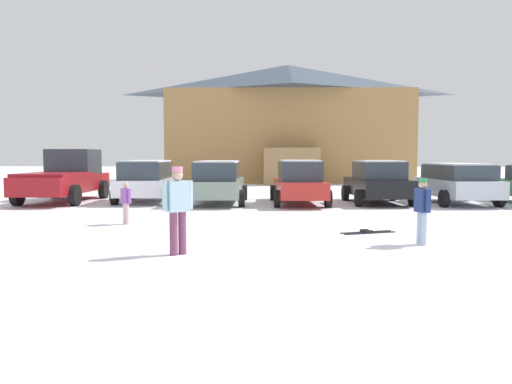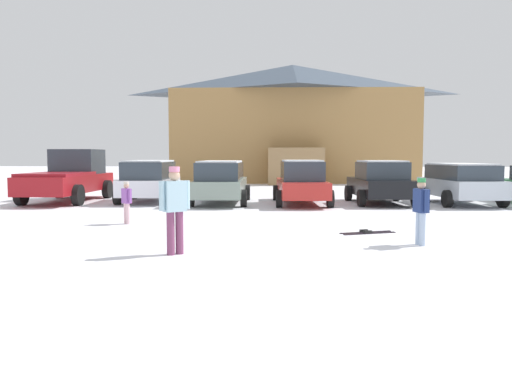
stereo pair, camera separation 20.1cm
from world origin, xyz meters
name	(u,v)px [view 2 (the right image)]	position (x,y,z in m)	size (l,w,h in m)	color
ground	(291,280)	(0.00, 0.00, 0.00)	(160.00, 160.00, 0.00)	white
ski_lodge	(292,123)	(0.36, 30.08, 4.35)	(17.83, 10.69, 8.60)	#9F7743
parked_white_suv	(150,180)	(-5.63, 12.54, 0.91)	(2.37, 4.24, 1.69)	silver
parked_grey_wagon	(221,180)	(-2.66, 12.08, 0.91)	(2.29, 4.81, 1.68)	gray
parked_red_sedan	(301,182)	(0.50, 12.01, 0.85)	(2.29, 4.85, 1.71)	#B52823
parked_black_sedan	(381,182)	(3.60, 12.30, 0.85)	(2.45, 4.14, 1.69)	black
parked_silver_wagon	(460,182)	(6.65, 12.30, 0.86)	(2.51, 4.45, 1.58)	silver
pickup_truck	(70,177)	(-9.04, 12.70, 0.99)	(2.54, 5.64, 2.15)	maroon
skier_teen_in_navy_coat	(421,207)	(2.73, 3.11, 0.79)	(0.28, 0.51, 1.41)	#A3B8D5
skier_child_in_purple_jacket	(127,200)	(-4.46, 5.96, 0.66)	(0.33, 0.32, 1.16)	beige
skier_adult_in_blue_parka	(175,205)	(-2.18, 1.83, 0.94)	(0.52, 0.43, 1.67)	#733759
pair_of_skis	(367,232)	(1.88, 4.67, 0.02)	(1.38, 0.76, 0.08)	black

